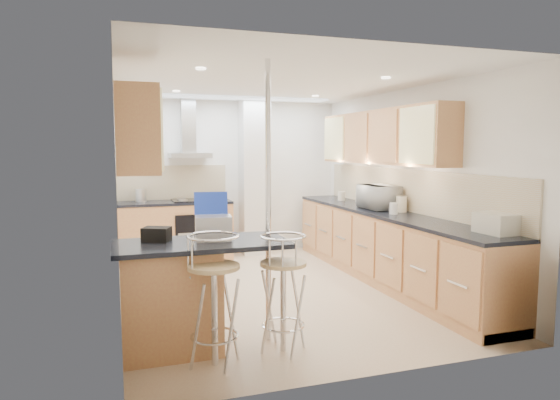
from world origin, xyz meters
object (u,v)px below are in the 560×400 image
object	(u,v)px
laptop	(213,228)
bar_stool_end	(283,293)
bar_stool_near	(214,300)
microwave	(379,197)
bread_bin	(497,223)

from	to	relation	value
laptop	bar_stool_end	xyz separation A→B (m)	(0.53, -0.33, -0.54)
bar_stool_end	bar_stool_near	bearing A→B (deg)	118.70
microwave	bar_stool_near	size ratio (longest dim) A/B	0.54
laptop	bar_stool_near	world-z (taller)	laptop
laptop	bread_bin	bearing A→B (deg)	-1.75
microwave	bread_bin	world-z (taller)	microwave
bar_stool_near	bread_bin	distance (m)	2.79
bar_stool_end	bread_bin	distance (m)	2.20
bread_bin	bar_stool_end	bearing A→B (deg)	174.99
microwave	laptop	distance (m)	3.04
microwave	bar_stool_near	xyz separation A→B (m)	(-2.64, -2.07, -0.55)
laptop	bread_bin	xyz separation A→B (m)	(2.67, -0.41, -0.03)
bar_stool_near	microwave	bearing A→B (deg)	49.24
microwave	bar_stool_end	size ratio (longest dim) A/B	0.57
bar_stool_end	bread_bin	size ratio (longest dim) A/B	2.75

